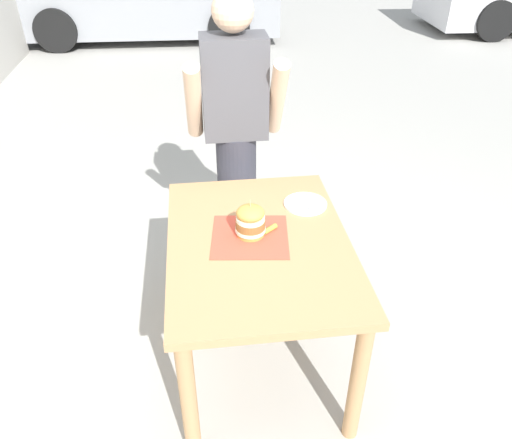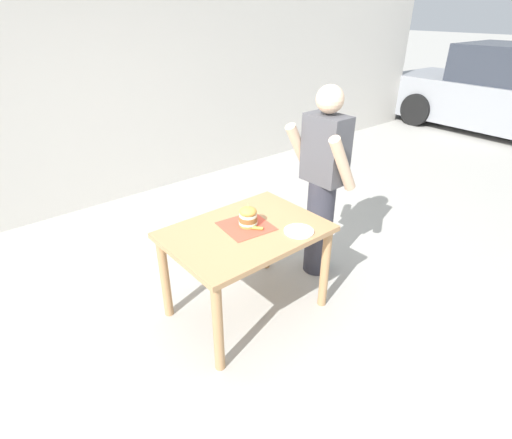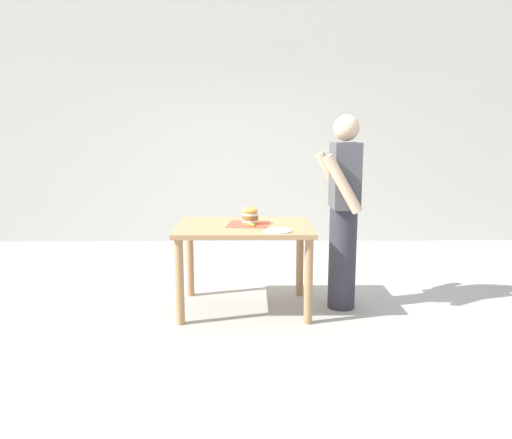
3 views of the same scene
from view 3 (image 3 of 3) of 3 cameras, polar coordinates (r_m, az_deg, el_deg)
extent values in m
plane|color=#ADAAA3|center=(4.51, -1.29, -10.09)|extent=(80.00, 80.00, 0.00)
cube|color=tan|center=(4.31, -1.33, -0.92)|extent=(0.83, 1.16, 0.04)
cylinder|color=tan|center=(4.78, -7.55, -4.54)|extent=(0.07, 0.07, 0.71)
cylinder|color=tan|center=(4.10, -8.72, -7.06)|extent=(0.07, 0.07, 0.71)
cylinder|color=tan|center=(4.77, 5.03, -4.52)|extent=(0.07, 0.07, 0.71)
cylinder|color=tan|center=(4.09, 6.02, -7.05)|extent=(0.07, 0.07, 0.71)
cube|color=#D64C38|center=(4.34, -0.88, -0.54)|extent=(0.39, 0.39, 0.00)
cylinder|color=gold|center=(4.34, -0.66, -0.39)|extent=(0.13, 0.13, 0.02)
cylinder|color=silver|center=(4.33, -0.66, -0.15)|extent=(0.14, 0.14, 0.02)
cylinder|color=brown|center=(4.33, -0.66, 0.23)|extent=(0.14, 0.14, 0.04)
cylinder|color=silver|center=(4.32, -0.66, 0.62)|extent=(0.13, 0.13, 0.02)
ellipsoid|color=gold|center=(4.32, -0.66, 1.00)|extent=(0.13, 0.13, 0.07)
cylinder|color=#D1B77F|center=(4.31, -0.66, 1.57)|extent=(0.00, 0.00, 0.05)
cylinder|color=#8EA83D|center=(4.24, -0.50, -0.60)|extent=(0.08, 0.07, 0.02)
cylinder|color=white|center=(4.04, 2.57, -1.30)|extent=(0.22, 0.22, 0.01)
cylinder|color=silver|center=(4.05, 2.56, -1.12)|extent=(0.04, 0.17, 0.01)
cylinder|color=silver|center=(4.03, 2.58, -1.20)|extent=(0.03, 0.17, 0.01)
cylinder|color=#33333D|center=(4.47, 9.83, -4.37)|extent=(0.24, 0.24, 0.90)
cube|color=#4C4C51|center=(4.35, 10.12, 4.98)|extent=(0.36, 0.22, 0.56)
sphere|color=beige|center=(4.33, 10.29, 10.26)|extent=(0.22, 0.22, 0.22)
cylinder|color=beige|center=(4.57, 8.83, 4.63)|extent=(0.09, 0.34, 0.50)
cylinder|color=beige|center=(4.12, 9.87, 4.00)|extent=(0.09, 0.34, 0.50)
cube|color=silver|center=(14.42, 25.22, 5.15)|extent=(4.22, 1.75, 0.80)
cube|color=#2D333D|center=(14.26, 25.70, 8.01)|extent=(2.12, 1.59, 0.66)
cylinder|color=black|center=(15.33, 20.37, 4.89)|extent=(0.64, 0.23, 0.64)
cylinder|color=black|center=(15.96, 25.83, 4.70)|extent=(0.64, 0.23, 0.64)
cylinder|color=black|center=(12.93, 24.33, 3.76)|extent=(0.64, 0.23, 0.64)
camera|label=1|loc=(4.88, -24.29, 15.58)|focal=35.00mm
camera|label=2|loc=(2.83, -39.03, 21.28)|focal=28.00mm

